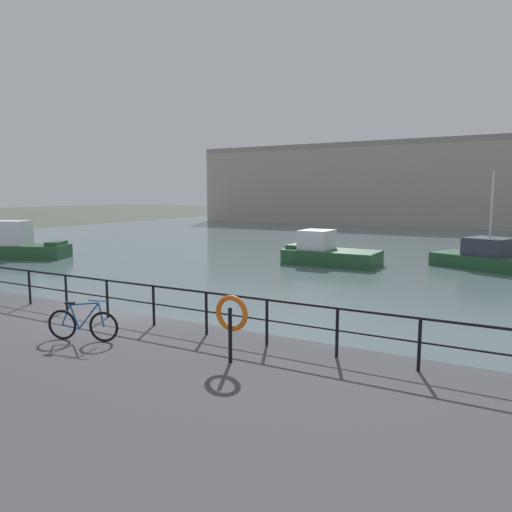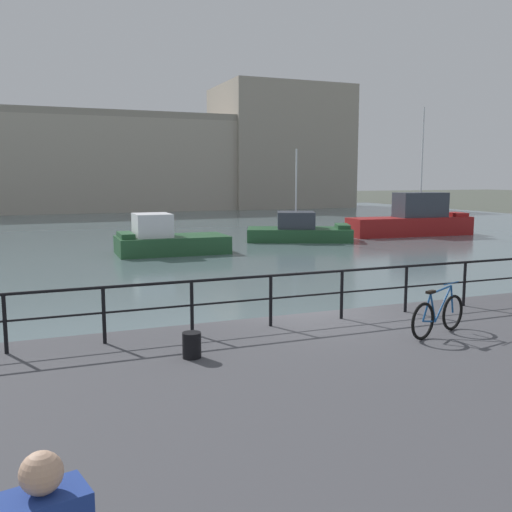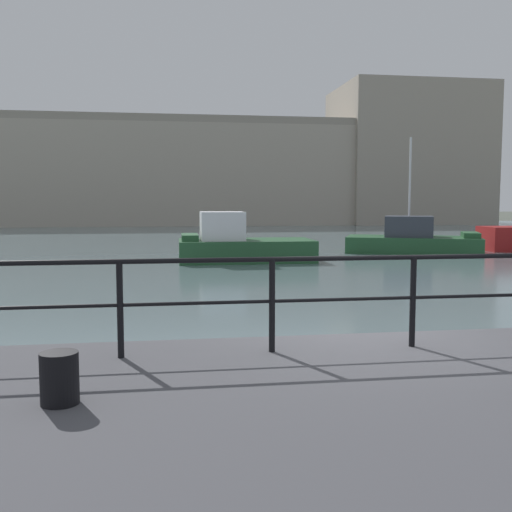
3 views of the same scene
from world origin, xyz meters
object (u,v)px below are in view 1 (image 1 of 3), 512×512
Objects in this scene: harbor_building at (492,181)px; life_ring_stand at (231,315)px; parked_bicycle at (83,325)px; moored_white_yacht at (492,258)px; moored_red_daysailer at (12,246)px; moored_green_narrowboat at (328,253)px.

life_ring_stand is (-1.55, -56.77, -3.92)m from harbor_building.
harbor_building reaches higher than life_ring_stand.
parked_bicycle is 3.87m from life_ring_stand.
moored_white_yacht reaches higher than moored_red_daysailer.
moored_red_daysailer is 4.30× the size of parked_bicycle.
harbor_building is at bearing -98.43° from moored_green_narrowboat.
life_ring_stand is (3.79, 0.50, 0.59)m from parked_bicycle.
moored_green_narrowboat is 20.02m from moored_red_daysailer.
harbor_building is at bearing 116.65° from moored_white_yacht.
moored_white_yacht is at bearing -86.53° from harbor_building.
moored_green_narrowboat is at bearing -3.76° from moored_red_daysailer.
harbor_building reaches higher than parked_bicycle.
moored_green_narrowboat is 18.97m from life_ring_stand.
harbor_building is 8.57× the size of moored_red_daysailer.
parked_bicycle is 1.21× the size of life_ring_stand.
life_ring_stand reaches higher than parked_bicycle.
moored_green_narrowboat is at bearing 73.95° from parked_bicycle.
moored_green_narrowboat reaches higher than parked_bicycle.
parked_bicycle is at bearing 94.03° from moored_green_narrowboat.
moored_white_yacht is (2.17, -35.77, -5.00)m from harbor_building.
harbor_building is 9.43× the size of moored_white_yacht.
moored_red_daysailer reaches higher than life_ring_stand.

